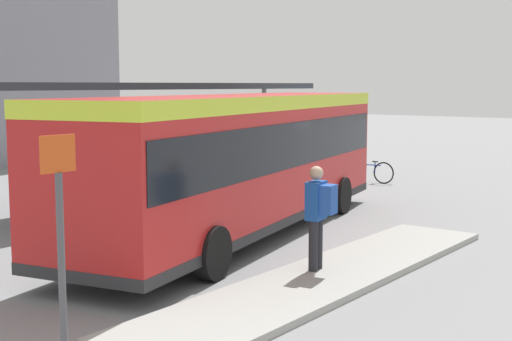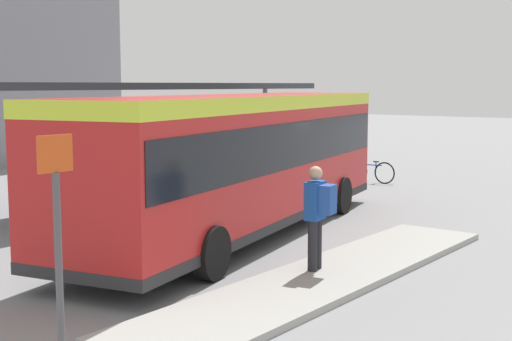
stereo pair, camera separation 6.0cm
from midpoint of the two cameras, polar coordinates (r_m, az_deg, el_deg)
The scene contains 11 objects.
ground_plane at distance 15.91m, azimuth -1.34°, elevation -5.19°, with size 120.00×120.00×0.00m, color gray.
curb_island at distance 12.42m, azimuth 5.81°, elevation -8.40°, with size 9.39×1.80×0.12m.
city_bus at distance 15.64m, azimuth -1.35°, elevation 1.34°, with size 11.62×4.83×3.10m.
pedestrian_waiting at distance 12.35m, azimuth 4.89°, elevation -3.23°, with size 0.48×0.51×1.82m.
bicycle_blue at distance 24.61m, azimuth 9.04°, elevation -0.09°, with size 0.48×1.75×0.75m.
bicycle_yellow at distance 24.70m, azimuth 6.87°, elevation -0.12°, with size 0.48×1.55×0.67m.
bicycle_black at distance 25.17m, azimuth 5.23°, elevation 0.04°, with size 0.48×1.55×0.67m.
bicycle_green at distance 25.85m, azimuth 3.92°, elevation 0.32°, with size 0.48×1.77×0.76m.
station_shelter at distance 20.62m, azimuth -8.37°, elevation 6.59°, with size 12.63×2.80×3.38m.
potted_planter_near_shelter at distance 19.37m, azimuth -1.37°, elevation -1.22°, with size 0.78×0.78×1.15m.
platform_sign at distance 7.98m, azimuth -15.54°, elevation -6.16°, with size 0.44×0.08×2.80m.
Camera 1 is at (-12.21, -9.64, 3.32)m, focal length 50.00 mm.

